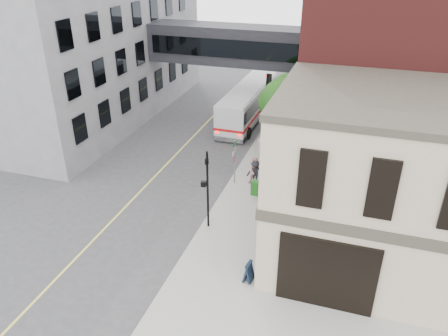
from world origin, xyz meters
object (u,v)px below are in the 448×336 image
Objects in this scene: bus at (248,102)px; pedestrian_c at (255,172)px; newspaper_box at (255,188)px; sandwich_board at (249,272)px; pedestrian_a at (270,166)px; pedestrian_b at (255,171)px.

bus is 6.57× the size of pedestrian_c.
newspaper_box is 0.91× the size of sandwich_board.
pedestrian_c is 1.66× the size of sandwich_board.
newspaper_box is (-0.35, -2.37, -0.42)m from pedestrian_a.
bus is 20.68m from sandwich_board.
bus is 10.88m from pedestrian_a.
newspaper_box is (0.33, -1.24, -0.38)m from pedestrian_c.
pedestrian_c is (3.48, -11.17, -0.66)m from bus.
pedestrian_a is 1.31m from pedestrian_c.
newspaper_box is (3.81, -12.41, -1.04)m from bus.
pedestrian_a reaches higher than newspaper_box.
pedestrian_b reaches higher than pedestrian_c.
pedestrian_b is at bearing 111.90° from sandwich_board.
bus reaches higher than pedestrian_a.
pedestrian_b is 0.10m from pedestrian_c.
sandwich_board is at bearing -73.53° from newspaper_box.
pedestrian_a is 9.99m from sandwich_board.
pedestrian_a is 1.27m from pedestrian_b.
sandwich_board is (1.59, -7.53, 0.04)m from newspaper_box.
bus is at bearing 96.80° from pedestrian_c.
bus is at bearing 123.48° from pedestrian_a.
newspaper_box is 7.70m from sandwich_board.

